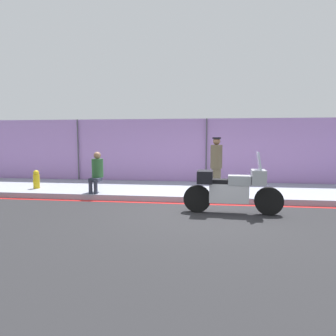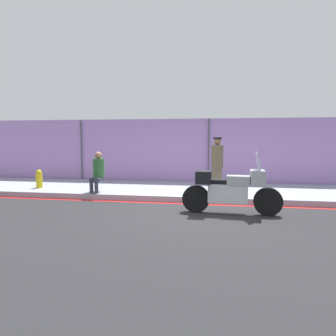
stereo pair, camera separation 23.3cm
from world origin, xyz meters
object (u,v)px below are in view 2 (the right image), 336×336
object	(u,v)px
person_seated_on_curb	(98,170)
fire_hydrant	(39,179)
motorcycle	(230,189)
officer_standing	(217,164)

from	to	relation	value
person_seated_on_curb	fire_hydrant	world-z (taller)	person_seated_on_curb
motorcycle	person_seated_on_curb	world-z (taller)	motorcycle
officer_standing	fire_hydrant	distance (m)	5.79
motorcycle	fire_hydrant	bearing A→B (deg)	166.02
motorcycle	fire_hydrant	xyz separation A→B (m)	(-6.07, 1.81, -0.13)
officer_standing	person_seated_on_curb	xyz separation A→B (m)	(-3.58, -0.62, -0.18)
person_seated_on_curb	fire_hydrant	bearing A→B (deg)	170.71
person_seated_on_curb	fire_hydrant	xyz separation A→B (m)	(-2.19, 0.36, -0.38)
officer_standing	person_seated_on_curb	world-z (taller)	officer_standing
motorcycle	fire_hydrant	distance (m)	6.33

